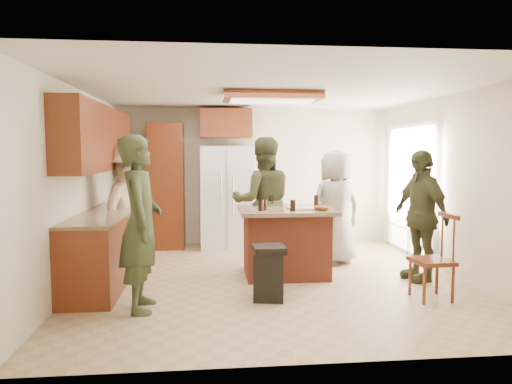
{
  "coord_description": "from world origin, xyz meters",
  "views": [
    {
      "loc": [
        -0.82,
        -5.96,
        1.7
      ],
      "look_at": [
        -0.2,
        0.27,
        1.15
      ],
      "focal_mm": 32.0,
      "sensor_mm": 36.0,
      "label": 1
    }
  ],
  "objects": [
    {
      "name": "room_shell",
      "position": [
        4.37,
        1.64,
        0.87
      ],
      "size": [
        8.0,
        5.2,
        5.0
      ],
      "color": "tan",
      "rests_on": "ground"
    },
    {
      "name": "person_front_left",
      "position": [
        -1.57,
        -1.05,
        0.94
      ],
      "size": [
        0.54,
        0.72,
        1.88
      ],
      "primitive_type": "imported",
      "rotation": [
        0.0,
        0.0,
        1.63
      ],
      "color": "#363F25",
      "rests_on": "ground"
    },
    {
      "name": "person_behind_left",
      "position": [
        -0.05,
        0.74,
        0.96
      ],
      "size": [
        0.94,
        0.59,
        1.92
      ],
      "primitive_type": "imported",
      "rotation": [
        0.0,
        0.0,
        3.16
      ],
      "color": "#393D23",
      "rests_on": "ground"
    },
    {
      "name": "person_behind_right",
      "position": [
        1.06,
        0.75,
        0.86
      ],
      "size": [
        0.96,
        0.75,
        1.73
      ],
      "primitive_type": "imported",
      "rotation": [
        0.0,
        0.0,
        3.41
      ],
      "color": "gray",
      "rests_on": "ground"
    },
    {
      "name": "person_side_right",
      "position": [
        1.93,
        -0.22,
        0.87
      ],
      "size": [
        0.72,
        1.1,
        1.73
      ],
      "primitive_type": "imported",
      "rotation": [
        0.0,
        0.0,
        -1.37
      ],
      "color": "#404126",
      "rests_on": "ground"
    },
    {
      "name": "person_counter",
      "position": [
        -2.0,
        0.66,
        0.9
      ],
      "size": [
        0.78,
        1.25,
        1.79
      ],
      "primitive_type": "imported",
      "rotation": [
        0.0,
        0.0,
        1.35
      ],
      "color": "tan",
      "rests_on": "ground"
    },
    {
      "name": "left_cabinetry",
      "position": [
        -2.24,
        0.4,
        0.96
      ],
      "size": [
        0.64,
        3.0,
        2.3
      ],
      "color": "maroon",
      "rests_on": "ground"
    },
    {
      "name": "back_wall_units",
      "position": [
        -1.33,
        2.2,
        1.38
      ],
      "size": [
        1.8,
        0.6,
        2.45
      ],
      "color": "maroon",
      "rests_on": "ground"
    },
    {
      "name": "refrigerator",
      "position": [
        -0.55,
        2.12,
        0.9
      ],
      "size": [
        0.9,
        0.76,
        1.8
      ],
      "color": "white",
      "rests_on": "ground"
    },
    {
      "name": "kitchen_island",
      "position": [
        0.2,
        0.17,
        0.47
      ],
      "size": [
        1.28,
        1.03,
        0.93
      ],
      "color": "#9A3E27",
      "rests_on": "ground"
    },
    {
      "name": "island_items",
      "position": [
        0.38,
        0.08,
        0.97
      ],
      "size": [
        0.99,
        0.75,
        0.15
      ],
      "color": "silver",
      "rests_on": "kitchen_island"
    },
    {
      "name": "trash_bin",
      "position": [
        -0.16,
        -0.85,
        0.32
      ],
      "size": [
        0.39,
        0.39,
        0.63
      ],
      "color": "black",
      "rests_on": "ground"
    },
    {
      "name": "spindle_chair",
      "position": [
        1.72,
        -1.03,
        0.45
      ],
      "size": [
        0.44,
        0.44,
        0.99
      ],
      "color": "maroon",
      "rests_on": "ground"
    }
  ]
}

